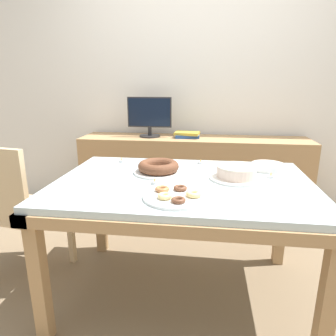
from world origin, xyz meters
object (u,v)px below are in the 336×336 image
chair (17,207)px  tealight_left_edge (122,161)px  plate_stack (268,167)px  tealight_centre (271,176)px  cake_golden_bundt (158,168)px  book_stack (187,135)px  computer_monitor (150,117)px  pastry_platter (176,196)px  tealight_right_edge (155,182)px  tealight_near_front (201,162)px  cake_chocolate_round (236,173)px

chair → tealight_left_edge: bearing=28.8°
plate_stack → tealight_centre: 0.18m
cake_golden_bundt → tealight_left_edge: bearing=142.6°
book_stack → plate_stack: (0.59, -0.93, -0.04)m
tealight_centre → computer_monitor: bearing=130.1°
book_stack → pastry_platter: (0.05, -1.50, -0.05)m
tealight_left_edge → tealight_right_edge: size_ratio=1.00×
computer_monitor → tealight_left_edge: bearing=-92.4°
tealight_centre → chair: bearing=-176.6°
book_stack → tealight_near_front: (0.15, -0.84, -0.05)m
tealight_near_front → tealight_centre: same height
chair → book_stack: 1.59m
plate_stack → tealight_centre: size_ratio=5.25×
cake_chocolate_round → tealight_centre: 0.21m
cake_chocolate_round → tealight_near_front: cake_chocolate_round is taller
tealight_centre → plate_stack: bearing=84.8°
pastry_platter → tealight_near_front: (0.10, 0.66, -0.00)m
book_stack → tealight_right_edge: size_ratio=6.14×
computer_monitor → book_stack: (0.36, 0.00, -0.16)m
chair → cake_chocolate_round: (1.37, 0.05, 0.27)m
book_stack → cake_golden_bundt: bearing=-95.2°
tealight_near_front → cake_chocolate_round: bearing=-55.9°
cake_golden_bundt → tealight_near_front: (0.25, 0.25, -0.02)m
pastry_platter → tealight_near_front: 0.66m
cake_chocolate_round → pastry_platter: 0.46m
pastry_platter → plate_stack: 0.78m
plate_stack → tealight_left_edge: 0.99m
chair → plate_stack: bearing=9.7°
cake_chocolate_round → tealight_centre: bearing=12.8°
book_stack → plate_stack: bearing=-57.8°
plate_stack → computer_monitor: bearing=135.7°
tealight_left_edge → tealight_right_edge: (0.31, -0.44, 0.00)m
book_stack → cake_golden_bundt: book_stack is taller
cake_chocolate_round → plate_stack: cake_chocolate_round is taller
book_stack → cake_chocolate_round: book_stack is taller
book_stack → tealight_left_edge: 0.95m
cake_golden_bundt → book_stack: bearing=84.8°
tealight_near_front → tealight_left_edge: same height
book_stack → cake_golden_bundt: 1.10m
chair → tealight_centre: chair is taller
book_stack → plate_stack: book_stack is taller
computer_monitor → tealight_near_front: size_ratio=10.60×
chair → cake_golden_bundt: chair is taller
pastry_platter → tealight_left_edge: bearing=125.7°
cake_golden_bundt → tealight_near_front: size_ratio=7.62×
plate_stack → tealight_centre: (-0.02, -0.18, -0.01)m
tealight_right_edge → chair: bearing=173.6°
tealight_near_front → tealight_left_edge: bearing=-177.4°
tealight_right_edge → plate_stack: bearing=29.2°
cake_golden_bundt → tealight_left_edge: cake_golden_bundt is taller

